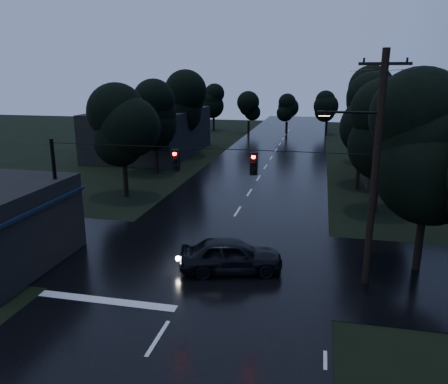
% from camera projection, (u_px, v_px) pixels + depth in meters
% --- Properties ---
extents(main_road, '(12.00, 120.00, 0.02)m').
position_uv_depth(main_road, '(258.00, 178.00, 38.94)').
color(main_road, black).
rests_on(main_road, ground).
extents(cross_street, '(60.00, 9.00, 0.02)m').
position_uv_depth(cross_street, '(208.00, 259.00, 21.97)').
color(cross_street, black).
rests_on(cross_street, ground).
extents(building_far_right, '(10.00, 14.00, 4.40)m').
position_uv_depth(building_far_right, '(420.00, 152.00, 39.21)').
color(building_far_right, black).
rests_on(building_far_right, ground).
extents(building_far_left, '(10.00, 16.00, 5.00)m').
position_uv_depth(building_far_left, '(151.00, 132.00, 50.63)').
color(building_far_left, black).
rests_on(building_far_left, ground).
extents(utility_pole_main, '(3.50, 0.30, 10.00)m').
position_uv_depth(utility_pole_main, '(373.00, 167.00, 18.11)').
color(utility_pole_main, black).
rests_on(utility_pole_main, ground).
extents(utility_pole_far, '(2.00, 0.30, 7.50)m').
position_uv_depth(utility_pole_far, '(360.00, 141.00, 34.30)').
color(utility_pole_far, black).
rests_on(utility_pole_far, ground).
extents(anchor_pole_left, '(0.18, 0.18, 6.00)m').
position_uv_depth(anchor_pole_left, '(57.00, 198.00, 21.81)').
color(anchor_pole_left, black).
rests_on(anchor_pole_left, ground).
extents(span_signals, '(15.00, 0.37, 1.12)m').
position_uv_depth(span_signals, '(213.00, 161.00, 19.53)').
color(span_signals, black).
rests_on(span_signals, ground).
extents(tree_corner_near, '(4.48, 4.48, 9.44)m').
position_uv_depth(tree_corner_near, '(431.00, 145.00, 19.26)').
color(tree_corner_near, black).
rests_on(tree_corner_near, ground).
extents(tree_left_a, '(3.92, 3.92, 8.26)m').
position_uv_depth(tree_left_a, '(122.00, 127.00, 31.90)').
color(tree_left_a, black).
rests_on(tree_left_a, ground).
extents(tree_left_b, '(4.20, 4.20, 8.85)m').
position_uv_depth(tree_left_b, '(155.00, 113.00, 39.47)').
color(tree_left_b, black).
rests_on(tree_left_b, ground).
extents(tree_left_c, '(4.48, 4.48, 9.44)m').
position_uv_depth(tree_left_c, '(182.00, 102.00, 48.92)').
color(tree_left_c, black).
rests_on(tree_left_c, ground).
extents(tree_right_a, '(4.20, 4.20, 8.85)m').
position_uv_depth(tree_right_a, '(381.00, 129.00, 28.05)').
color(tree_right_a, black).
rests_on(tree_right_a, ground).
extents(tree_right_b, '(4.48, 4.48, 9.44)m').
position_uv_depth(tree_right_b, '(377.00, 112.00, 35.36)').
color(tree_right_b, black).
rests_on(tree_right_b, ground).
extents(tree_right_c, '(4.76, 4.76, 10.03)m').
position_uv_depth(tree_right_c, '(373.00, 101.00, 44.56)').
color(tree_right_c, black).
rests_on(tree_right_c, ground).
extents(car, '(5.13, 3.06, 1.64)m').
position_uv_depth(car, '(231.00, 255.00, 20.41)').
color(car, black).
rests_on(car, ground).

